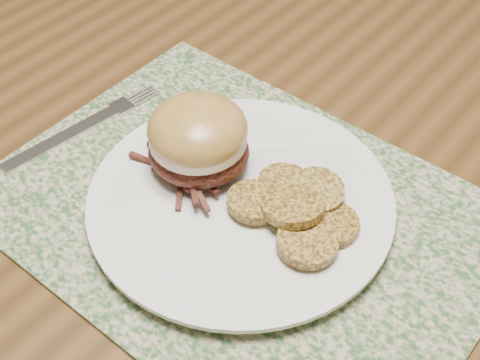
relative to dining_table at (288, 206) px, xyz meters
The scene contains 6 objects.
dining_table is the anchor object (origin of this frame).
placemat 0.13m from the dining_table, 82.49° to the right, with size 0.45×0.33×0.00m, color #30552B.
dinner_plate 0.13m from the dining_table, 84.40° to the right, with size 0.26×0.26×0.02m, color white.
pork_sandwich 0.17m from the dining_table, 117.66° to the right, with size 0.12×0.11×0.07m.
roasted_potatoes 0.15m from the dining_table, 51.66° to the right, with size 0.13×0.12×0.03m.
fork 0.23m from the dining_table, 149.83° to the right, with size 0.04×0.19×0.00m.
Camera 1 is at (0.26, -0.41, 1.21)m, focal length 50.00 mm.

